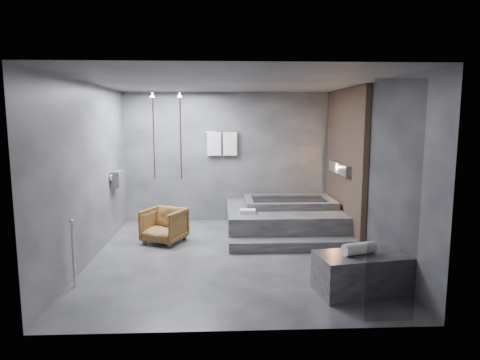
{
  "coord_description": "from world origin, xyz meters",
  "views": [
    {
      "loc": [
        -0.17,
        -6.78,
        2.25
      ],
      "look_at": [
        0.14,
        0.3,
        1.22
      ],
      "focal_mm": 32.0,
      "sensor_mm": 36.0,
      "label": 1
    }
  ],
  "objects": [
    {
      "name": "deck_towel",
      "position": [
        0.31,
        0.93,
        0.54
      ],
      "size": [
        0.29,
        0.22,
        0.08
      ],
      "primitive_type": "cube",
      "rotation": [
        0.0,
        0.0,
        -0.03
      ],
      "color": "silver",
      "rests_on": "tub_deck"
    },
    {
      "name": "room",
      "position": [
        0.4,
        0.24,
        1.73
      ],
      "size": [
        5.0,
        5.04,
        2.82
      ],
      "color": "#2E2E31",
      "rests_on": "ground"
    },
    {
      "name": "tub_deck",
      "position": [
        1.05,
        1.45,
        0.25
      ],
      "size": [
        2.2,
        2.0,
        0.5
      ],
      "primitive_type": "cube",
      "color": "#343436",
      "rests_on": "ground"
    },
    {
      "name": "driftwood_chair",
      "position": [
        -1.22,
        0.85,
        0.31
      ],
      "size": [
        0.9,
        0.91,
        0.62
      ],
      "primitive_type": "imported",
      "rotation": [
        0.0,
        0.0,
        -0.44
      ],
      "color": "#432A10",
      "rests_on": "ground"
    },
    {
      "name": "tub_step",
      "position": [
        1.05,
        0.27,
        0.09
      ],
      "size": [
        2.2,
        0.36,
        0.18
      ],
      "primitive_type": "cube",
      "color": "#343436",
      "rests_on": "ground"
    },
    {
      "name": "rolled_towel",
      "position": [
        1.59,
        -1.56,
        0.59
      ],
      "size": [
        0.47,
        0.28,
        0.16
      ],
      "primitive_type": "cylinder",
      "rotation": [
        0.0,
        1.57,
        0.31
      ],
      "color": "white",
      "rests_on": "concrete_bench"
    },
    {
      "name": "concrete_bench",
      "position": [
        1.63,
        -1.55,
        0.26
      ],
      "size": [
        1.23,
        0.8,
        0.51
      ],
      "primitive_type": "cube",
      "rotation": [
        0.0,
        0.0,
        0.16
      ],
      "color": "#2F2E31",
      "rests_on": "ground"
    }
  ]
}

